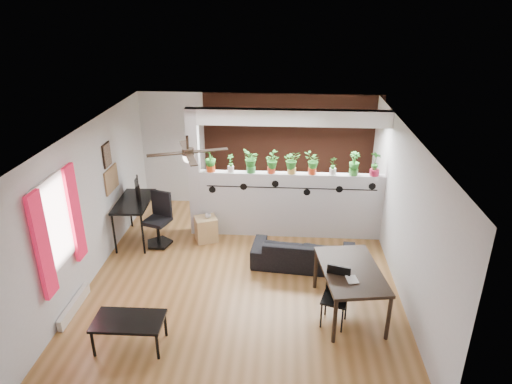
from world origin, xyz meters
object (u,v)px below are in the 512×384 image
at_px(potted_plant_8, 375,163).
at_px(computer_desk, 134,204).
at_px(potted_plant_2, 251,160).
at_px(potted_plant_4, 292,162).
at_px(potted_plant_7, 354,163).
at_px(potted_plant_5, 313,163).
at_px(potted_plant_3, 271,162).
at_px(cube_shelf, 206,229).
at_px(sofa, 303,253).
at_px(dining_table, 351,274).
at_px(folding_chair, 336,290).
at_px(potted_plant_1, 231,163).
at_px(ceiling_fan, 188,154).
at_px(office_chair, 159,222).
at_px(cup, 208,216).
at_px(potted_plant_6, 333,165).
at_px(coffee_table, 129,322).
at_px(potted_plant_0, 210,159).

distance_m(potted_plant_8, computer_desk, 4.72).
bearing_deg(potted_plant_2, potted_plant_4, -0.00).
bearing_deg(potted_plant_4, potted_plant_7, 0.00).
bearing_deg(potted_plant_5, potted_plant_3, 180.00).
bearing_deg(computer_desk, cube_shelf, 2.45).
bearing_deg(sofa, potted_plant_4, -72.18).
height_order(dining_table, folding_chair, folding_chair).
bearing_deg(potted_plant_1, ceiling_fan, -102.98).
relative_size(potted_plant_4, folding_chair, 0.51).
bearing_deg(cube_shelf, potted_plant_5, -13.20).
bearing_deg(cube_shelf, sofa, -45.12).
distance_m(computer_desk, office_chair, 0.61).
bearing_deg(dining_table, cup, 140.57).
bearing_deg(dining_table, potted_plant_6, 92.71).
xyz_separation_m(sofa, folding_chair, (0.43, -1.50, 0.28)).
bearing_deg(office_chair, potted_plant_4, 11.96).
height_order(potted_plant_7, coffee_table, potted_plant_7).
relative_size(cup, folding_chair, 0.13).
bearing_deg(potted_plant_3, potted_plant_0, 180.00).
xyz_separation_m(potted_plant_0, potted_plant_2, (0.79, 0.00, 0.00)).
distance_m(sofa, dining_table, 1.50).
height_order(potted_plant_7, potted_plant_8, potted_plant_8).
bearing_deg(office_chair, sofa, -12.04).
xyz_separation_m(ceiling_fan, potted_plant_6, (2.39, 1.80, -0.77)).
bearing_deg(potted_plant_2, potted_plant_6, -0.00).
relative_size(potted_plant_2, potted_plant_3, 1.09).
relative_size(potted_plant_2, potted_plant_4, 1.03).
height_order(sofa, folding_chair, folding_chair).
height_order(office_chair, coffee_table, office_chair).
xyz_separation_m(potted_plant_2, coffee_table, (-1.42, -3.39, -1.20)).
height_order(potted_plant_3, potted_plant_7, potted_plant_7).
distance_m(potted_plant_3, coffee_table, 4.02).
xyz_separation_m(ceiling_fan, office_chair, (-0.94, 1.26, -1.85)).
bearing_deg(coffee_table, computer_desk, 105.69).
xyz_separation_m(cube_shelf, dining_table, (2.57, -2.07, 0.43)).
height_order(potted_plant_1, dining_table, potted_plant_1).
distance_m(potted_plant_0, cube_shelf, 1.39).
height_order(potted_plant_5, potted_plant_8, potted_plant_8).
bearing_deg(ceiling_fan, folding_chair, -20.19).
distance_m(potted_plant_3, sofa, 1.86).
bearing_deg(dining_table, office_chair, 151.48).
height_order(ceiling_fan, potted_plant_3, ceiling_fan).
bearing_deg(potted_plant_5, potted_plant_4, 180.00).
distance_m(potted_plant_3, folding_chair, 3.03).
height_order(ceiling_fan, potted_plant_8, ceiling_fan).
bearing_deg(office_chair, potted_plant_3, 14.08).
bearing_deg(potted_plant_4, potted_plant_0, 180.00).
bearing_deg(coffee_table, office_chair, 96.65).
distance_m(potted_plant_4, cube_shelf, 2.17).
height_order(potted_plant_1, potted_plant_7, potted_plant_7).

